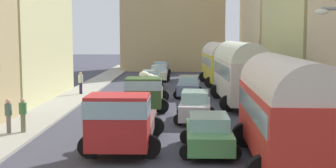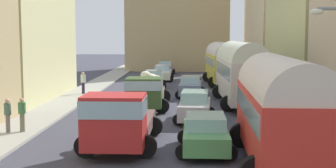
% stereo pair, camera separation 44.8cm
% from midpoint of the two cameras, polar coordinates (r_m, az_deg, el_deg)
% --- Properties ---
extents(ground_plane, '(154.00, 154.00, 0.00)m').
position_cam_midpoint_polar(ground_plane, '(35.20, 0.89, -1.54)').
color(ground_plane, '#3E3E4B').
extents(sidewalk_left, '(2.50, 70.00, 0.14)m').
position_cam_midpoint_polar(sidewalk_left, '(36.06, -10.71, -1.35)').
color(sidewalk_left, '#9E9B91').
rests_on(sidewalk_left, ground).
extents(sidewalk_right, '(2.50, 70.00, 0.14)m').
position_cam_midpoint_polar(sidewalk_right, '(35.80, 12.57, -1.45)').
color(sidewalk_right, '#969B8A').
rests_on(sidewalk_right, ground).
extents(building_left_2, '(5.58, 13.25, 11.00)m').
position_cam_midpoint_polar(building_left_2, '(34.96, -18.15, 7.14)').
color(building_left_2, '#C9C48C').
rests_on(building_left_2, ground).
extents(building_right_2, '(4.51, 14.19, 8.77)m').
position_cam_midpoint_polar(building_right_2, '(37.55, 17.65, 5.36)').
color(building_right_2, '#C9C488').
rests_on(building_right_2, ground).
extents(building_right_3, '(4.13, 14.02, 13.26)m').
position_cam_midpoint_polar(building_right_3, '(52.23, 13.04, 8.09)').
color(building_right_3, beige).
rests_on(building_right_3, ground).
extents(distant_church, '(13.46, 6.74, 21.12)m').
position_cam_midpoint_polar(distant_church, '(61.51, 1.38, 8.83)').
color(distant_church, tan).
rests_on(distant_church, ground).
extents(parked_bus_0, '(3.53, 8.40, 3.94)m').
position_cam_midpoint_polar(parked_bus_0, '(16.92, 14.70, -2.72)').
color(parked_bus_0, red).
rests_on(parked_bus_0, ground).
extents(parked_bus_1, '(3.39, 9.60, 4.27)m').
position_cam_midpoint_polar(parked_bus_1, '(31.19, 9.43, 1.77)').
color(parked_bus_1, silver).
rests_on(parked_bus_1, ground).
extents(parked_bus_2, '(3.43, 8.60, 4.04)m').
position_cam_midpoint_polar(parked_bus_2, '(43.50, 7.03, 2.85)').
color(parked_bus_2, yellow).
rests_on(parked_bus_2, ground).
extents(cargo_truck_0, '(3.23, 6.66, 2.48)m').
position_cam_midpoint_polar(cargo_truck_0, '(18.64, -5.40, -4.46)').
color(cargo_truck_0, red).
rests_on(cargo_truck_0, ground).
extents(cargo_truck_1, '(3.04, 7.57, 2.20)m').
position_cam_midpoint_polar(cargo_truck_1, '(28.93, -2.29, -0.90)').
color(cargo_truck_1, '#344E25').
rests_on(cargo_truck_1, ground).
extents(car_0, '(2.36, 4.43, 1.58)m').
position_cam_midpoint_polar(car_0, '(40.79, -1.47, 0.64)').
color(car_0, silver).
rests_on(car_0, ground).
extents(car_1, '(2.26, 3.94, 1.64)m').
position_cam_midpoint_polar(car_1, '(46.83, -0.41, 1.37)').
color(car_1, silver).
rests_on(car_1, ground).
extents(car_2, '(2.34, 3.90, 1.60)m').
position_cam_midpoint_polar(car_2, '(54.84, -0.10, 2.06)').
color(car_2, gray).
rests_on(car_2, ground).
extents(car_3, '(2.40, 4.19, 1.50)m').
position_cam_midpoint_polar(car_3, '(18.58, 5.39, -6.14)').
color(car_3, '#559D55').
rests_on(car_3, ground).
extents(car_4, '(2.40, 4.24, 1.67)m').
position_cam_midpoint_polar(car_4, '(24.98, 3.90, -2.80)').
color(car_4, silver).
rests_on(car_4, ground).
extents(car_5, '(2.38, 4.45, 1.59)m').
position_cam_midpoint_polar(car_5, '(35.03, 3.23, -0.27)').
color(car_5, slate).
rests_on(car_5, ground).
extents(pedestrian_0, '(0.39, 0.39, 1.75)m').
position_cam_midpoint_polar(pedestrian_0, '(22.61, -17.23, -3.56)').
color(pedestrian_0, '#737057').
rests_on(pedestrian_0, ground).
extents(pedestrian_2, '(0.44, 0.44, 1.76)m').
position_cam_midpoint_polar(pedestrian_2, '(22.58, -18.87, -3.59)').
color(pedestrian_2, slate).
rests_on(pedestrian_2, ground).
extents(pedestrian_3, '(0.46, 0.46, 1.86)m').
position_cam_midpoint_polar(pedestrian_3, '(36.13, -10.21, 0.25)').
color(pedestrian_3, '#302241').
rests_on(pedestrian_3, ground).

